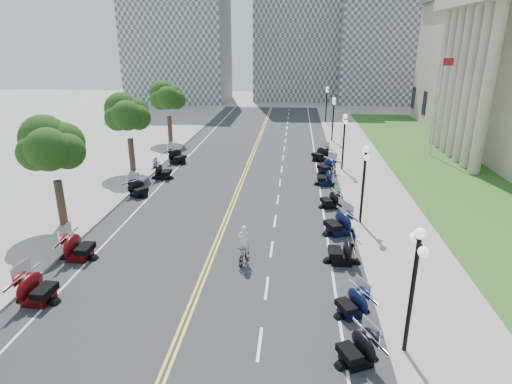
{
  "coord_description": "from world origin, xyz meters",
  "views": [
    {
      "loc": [
        4.31,
        -21.5,
        10.97
      ],
      "look_at": [
        1.96,
        3.89,
        2.0
      ],
      "focal_mm": 30.0,
      "sensor_mm": 36.0,
      "label": 1
    }
  ],
  "objects_px": {
    "flagpole": "(437,107)",
    "bicycle": "(244,254)",
    "motorcycle_n_3": "(357,348)",
    "cyclist_rider": "(244,230)"
  },
  "relations": [
    {
      "from": "motorcycle_n_3",
      "to": "bicycle",
      "type": "xyz_separation_m",
      "value": [
        -4.89,
        7.03,
        -0.15
      ]
    },
    {
      "from": "flagpole",
      "to": "motorcycle_n_3",
      "type": "bearing_deg",
      "value": -110.15
    },
    {
      "from": "flagpole",
      "to": "bicycle",
      "type": "bearing_deg",
      "value": -124.33
    },
    {
      "from": "flagpole",
      "to": "bicycle",
      "type": "relative_size",
      "value": 6.0
    },
    {
      "from": "motorcycle_n_3",
      "to": "cyclist_rider",
      "type": "relative_size",
      "value": 1.05
    },
    {
      "from": "flagpole",
      "to": "motorcycle_n_3",
      "type": "height_order",
      "value": "flagpole"
    },
    {
      "from": "flagpole",
      "to": "motorcycle_n_3",
      "type": "relative_size",
      "value": 5.41
    },
    {
      "from": "flagpole",
      "to": "motorcycle_n_3",
      "type": "distance_m",
      "value": 32.97
    },
    {
      "from": "flagpole",
      "to": "motorcycle_n_3",
      "type": "xyz_separation_m",
      "value": [
        -11.26,
        -30.68,
        -4.35
      ]
    },
    {
      "from": "motorcycle_n_3",
      "to": "flagpole",
      "type": "bearing_deg",
      "value": 134.23
    }
  ]
}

